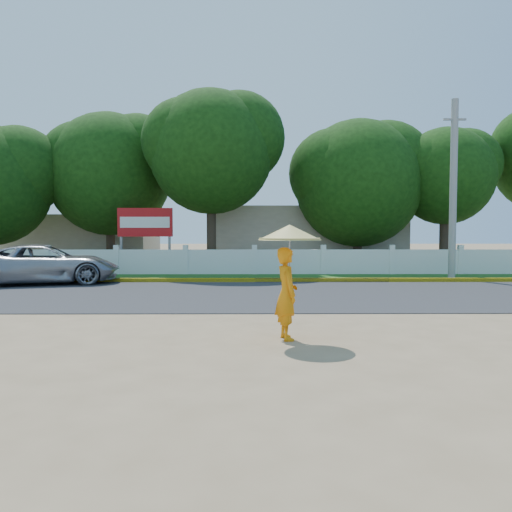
# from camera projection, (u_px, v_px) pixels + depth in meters

# --- Properties ---
(ground) EXTENTS (120.00, 120.00, 0.00)m
(ground) POSITION_uv_depth(u_px,v_px,m) (257.00, 322.00, 10.55)
(ground) COLOR #9E8460
(ground) RESTS_ON ground
(road) EXTENTS (60.00, 7.00, 0.02)m
(road) POSITION_uv_depth(u_px,v_px,m) (255.00, 294.00, 15.04)
(road) COLOR #38383A
(road) RESTS_ON ground
(grass_verge) EXTENTS (60.00, 3.50, 0.03)m
(grass_verge) POSITION_uv_depth(u_px,v_px,m) (255.00, 278.00, 20.29)
(grass_verge) COLOR #2D601E
(grass_verge) RESTS_ON ground
(curb) EXTENTS (40.00, 0.18, 0.16)m
(curb) POSITION_uv_depth(u_px,v_px,m) (255.00, 280.00, 18.58)
(curb) COLOR yellow
(curb) RESTS_ON ground
(fence) EXTENTS (40.00, 0.10, 1.10)m
(fence) POSITION_uv_depth(u_px,v_px,m) (254.00, 262.00, 21.71)
(fence) COLOR silver
(fence) RESTS_ON ground
(building_near) EXTENTS (10.00, 6.00, 3.20)m
(building_near) POSITION_uv_depth(u_px,v_px,m) (306.00, 236.00, 28.46)
(building_near) COLOR #B7AD99
(building_near) RESTS_ON ground
(building_far) EXTENTS (8.00, 5.00, 2.80)m
(building_far) POSITION_uv_depth(u_px,v_px,m) (84.00, 239.00, 29.38)
(building_far) COLOR #B7AD99
(building_far) RESTS_ON ground
(utility_pole) EXTENTS (0.28, 0.28, 7.13)m
(utility_pole) POSITION_uv_depth(u_px,v_px,m) (453.00, 190.00, 19.86)
(utility_pole) COLOR gray
(utility_pole) RESTS_ON ground
(vehicle) EXTENTS (5.60, 3.72, 1.43)m
(vehicle) POSITION_uv_depth(u_px,v_px,m) (45.00, 264.00, 17.99)
(vehicle) COLOR #98999F
(vehicle) RESTS_ON ground
(monk_with_parasol) EXTENTS (1.13, 1.13, 2.05)m
(monk_with_parasol) POSITION_uv_depth(u_px,v_px,m) (288.00, 265.00, 8.83)
(monk_with_parasol) COLOR orange
(monk_with_parasol) RESTS_ON ground
(billboard) EXTENTS (2.50, 0.13, 2.95)m
(billboard) POSITION_uv_depth(u_px,v_px,m) (145.00, 226.00, 22.68)
(billboard) COLOR gray
(billboard) RESTS_ON ground
(tree_row) EXTENTS (33.43, 8.19, 8.56)m
(tree_row) POSITION_uv_depth(u_px,v_px,m) (267.00, 172.00, 24.48)
(tree_row) COLOR #473828
(tree_row) RESTS_ON ground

